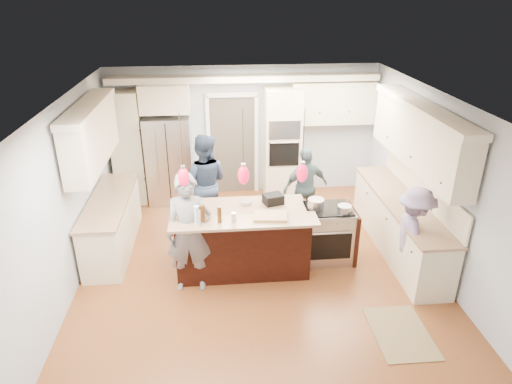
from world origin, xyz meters
The scene contains 23 objects.
ground_plane centered at (0.00, 0.00, 0.00)m, with size 6.00×6.00×0.00m, color brown.
room_shell centered at (0.00, 0.00, 1.82)m, with size 5.54×6.04×2.72m.
refrigerator centered at (-1.55, 2.64, 0.90)m, with size 0.90×0.70×1.80m, color #B7B7BC.
oven_column centered at (0.75, 2.67, 1.15)m, with size 0.72×0.69×2.30m.
back_upper_cabinets centered at (-0.75, 2.76, 1.67)m, with size 5.30×0.61×2.54m.
right_counter_run centered at (2.44, 0.30, 1.06)m, with size 0.64×3.10×2.51m.
left_cabinets centered at (-2.44, 0.80, 1.06)m, with size 0.64×2.30×2.51m.
kitchen_island centered at (-0.25, 0.07, 0.49)m, with size 2.10×1.46×1.12m.
island_range centered at (1.16, 0.15, 0.46)m, with size 0.82×0.71×0.92m.
pendant_lights centered at (-0.25, -0.51, 1.80)m, with size 1.75×0.15×1.03m.
person_bar_end centered at (-1.03, -0.45, 0.91)m, with size 0.66×0.43×1.82m, color slate.
person_far_left centered at (-0.84, 1.36, 0.91)m, with size 0.88×0.69×1.81m, color #2C3B55.
person_far_right centered at (1.00, 1.33, 0.76)m, with size 0.89×0.37×1.52m, color #495F66.
person_range_side centered at (2.25, -0.55, 0.76)m, with size 0.98×0.56×1.52m, color gray.
floor_rug centered at (1.70, -1.73, 0.01)m, with size 0.72×1.05×0.01m, color #8F7A4E.
water_bottle centered at (-0.90, -0.63, 1.27)m, with size 0.07×0.07×0.30m, color silver.
beer_bottle_a centered at (-0.82, -0.53, 1.25)m, with size 0.07×0.07×0.26m, color #49290D.
beer_bottle_b centered at (-0.59, -0.55, 1.24)m, with size 0.06×0.06×0.25m, color #49290D.
beer_bottle_c centered at (-0.90, -0.46, 1.24)m, with size 0.06×0.06×0.24m, color #49290D.
drink_can centered at (-0.39, -0.54, 1.19)m, with size 0.07×0.07×0.13m, color #B7B7BC.
cutting_board centered at (0.13, -0.47, 1.14)m, with size 0.47×0.33×0.04m, color tan.
pot_large centered at (0.93, 0.16, 1.00)m, with size 0.26×0.26×0.15m, color #B7B7BC.
pot_small centered at (1.34, -0.01, 0.97)m, with size 0.22×0.22×0.11m, color #B7B7BC.
Camera 1 is at (-0.61, -6.18, 4.13)m, focal length 32.00 mm.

